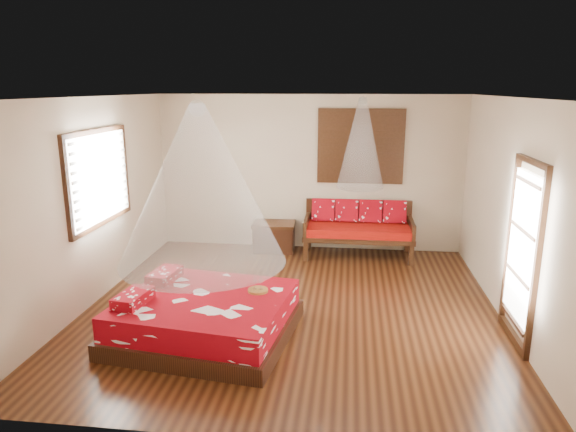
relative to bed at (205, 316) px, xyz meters
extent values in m
cube|color=black|center=(0.94, 0.95, -0.26)|extent=(5.50, 5.50, 0.02)
cube|color=white|center=(0.94, 0.95, 2.56)|extent=(5.50, 5.50, 0.02)
cube|color=tan|center=(-1.82, 0.95, 1.15)|extent=(0.02, 5.50, 2.80)
cube|color=tan|center=(3.70, 0.95, 1.15)|extent=(0.02, 5.50, 2.80)
cube|color=tan|center=(0.94, 3.71, 1.15)|extent=(5.50, 0.02, 2.80)
cube|color=tan|center=(0.94, -1.81, 1.15)|extent=(5.50, 0.02, 2.80)
cube|color=black|center=(0.02, 0.00, -0.15)|extent=(2.21, 2.05, 0.20)
cube|color=maroon|center=(0.02, 0.00, 0.10)|extent=(2.10, 1.94, 0.30)
cube|color=maroon|center=(-0.75, -0.28, 0.32)|extent=(0.35, 0.55, 0.13)
cube|color=maroon|center=(-0.65, 0.47, 0.32)|extent=(0.35, 0.55, 0.13)
cube|color=black|center=(0.97, 2.89, -0.04)|extent=(0.08, 0.08, 0.42)
cube|color=black|center=(2.75, 2.89, -0.04)|extent=(0.08, 0.08, 0.42)
cube|color=black|center=(0.97, 3.62, -0.04)|extent=(0.08, 0.08, 0.42)
cube|color=black|center=(2.75, 3.62, -0.04)|extent=(0.08, 0.08, 0.42)
cube|color=black|center=(1.86, 3.25, 0.13)|extent=(1.90, 0.85, 0.08)
cube|color=maroon|center=(1.86, 3.25, 0.24)|extent=(1.84, 0.79, 0.14)
cube|color=black|center=(1.86, 3.64, 0.42)|extent=(1.90, 0.06, 0.55)
cube|color=black|center=(0.95, 3.25, 0.29)|extent=(0.06, 0.85, 0.30)
cube|color=black|center=(2.77, 3.25, 0.29)|extent=(0.06, 0.85, 0.30)
cube|color=maroon|center=(1.22, 3.52, 0.51)|extent=(0.40, 0.20, 0.42)
cube|color=maroon|center=(1.65, 3.52, 0.51)|extent=(0.40, 0.20, 0.42)
cube|color=maroon|center=(2.07, 3.52, 0.51)|extent=(0.40, 0.20, 0.42)
cube|color=maroon|center=(2.49, 3.52, 0.51)|extent=(0.40, 0.20, 0.42)
cube|color=black|center=(0.34, 3.40, -0.01)|extent=(0.74, 0.54, 0.47)
cube|color=black|center=(0.34, 3.40, 0.25)|extent=(0.78, 0.58, 0.05)
cube|color=black|center=(1.86, 3.67, 1.65)|extent=(1.52, 0.06, 1.32)
cube|color=black|center=(1.86, 3.66, 1.65)|extent=(1.35, 0.04, 1.10)
cube|color=black|center=(-1.78, 1.15, 1.45)|extent=(0.08, 1.74, 1.34)
cube|color=silver|center=(-1.74, 1.15, 1.45)|extent=(0.04, 1.54, 1.10)
cube|color=black|center=(3.66, 0.35, 0.80)|extent=(0.08, 1.02, 2.16)
cube|color=white|center=(3.64, 0.35, 0.90)|extent=(0.03, 0.82, 1.70)
cylinder|color=brown|center=(0.61, 0.25, 0.26)|extent=(0.25, 0.25, 0.03)
cone|color=white|center=(0.02, 0.00, 1.60)|extent=(1.92, 1.92, 1.80)
cone|color=white|center=(1.86, 3.20, 1.75)|extent=(0.80, 0.80, 1.50)
camera|label=1|loc=(1.68, -5.50, 2.68)|focal=32.00mm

